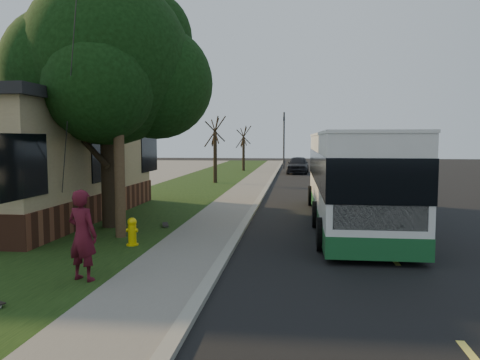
% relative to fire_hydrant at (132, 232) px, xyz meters
% --- Properties ---
extents(ground, '(120.00, 120.00, 0.00)m').
position_rel_fire_hydrant_xyz_m(ground, '(2.60, 0.00, -0.43)').
color(ground, black).
rests_on(ground, ground).
extents(road, '(8.00, 80.00, 0.01)m').
position_rel_fire_hydrant_xyz_m(road, '(6.60, 10.00, -0.43)').
color(road, black).
rests_on(road, ground).
extents(curb, '(0.25, 80.00, 0.12)m').
position_rel_fire_hydrant_xyz_m(curb, '(2.60, 10.00, -0.37)').
color(curb, gray).
rests_on(curb, ground).
extents(sidewalk, '(2.00, 80.00, 0.08)m').
position_rel_fire_hydrant_xyz_m(sidewalk, '(1.60, 10.00, -0.39)').
color(sidewalk, slate).
rests_on(sidewalk, ground).
extents(grass_verge, '(5.00, 80.00, 0.07)m').
position_rel_fire_hydrant_xyz_m(grass_verge, '(-1.90, 10.00, -0.40)').
color(grass_verge, black).
rests_on(grass_verge, ground).
extents(fire_hydrant, '(0.32, 0.32, 0.74)m').
position_rel_fire_hydrant_xyz_m(fire_hydrant, '(0.00, 0.00, 0.00)').
color(fire_hydrant, yellow).
rests_on(fire_hydrant, grass_verge).
extents(utility_pole, '(2.86, 3.21, 9.07)m').
position_rel_fire_hydrant_xyz_m(utility_pole, '(-0.71, 0.99, 4.20)').
color(utility_pole, '#473321').
rests_on(utility_pole, ground).
extents(leafy_tree, '(6.30, 6.00, 7.80)m').
position_rel_fire_hydrant_xyz_m(leafy_tree, '(-1.57, 2.65, 4.73)').
color(leafy_tree, black).
rests_on(leafy_tree, grass_verge).
extents(bare_tree_near, '(1.38, 1.21, 4.31)m').
position_rel_fire_hydrant_xyz_m(bare_tree_near, '(-0.90, 18.00, 1.72)').
color(bare_tree_near, black).
rests_on(bare_tree_near, grass_verge).
extents(bare_tree_far, '(1.38, 1.21, 4.03)m').
position_rel_fire_hydrant_xyz_m(bare_tree_far, '(-0.40, 30.00, 1.57)').
color(bare_tree_far, black).
rests_on(bare_tree_far, grass_verge).
extents(traffic_signal, '(0.18, 0.22, 5.50)m').
position_rel_fire_hydrant_xyz_m(traffic_signal, '(3.10, 34.00, 2.73)').
color(traffic_signal, '#2D2D30').
rests_on(traffic_signal, ground).
extents(transit_bus, '(2.62, 11.35, 3.07)m').
position_rel_fire_hydrant_xyz_m(transit_bus, '(6.12, 4.39, 1.21)').
color(transit_bus, silver).
rests_on(transit_bus, ground).
extents(skateboarder, '(0.76, 0.61, 1.81)m').
position_rel_fire_hydrant_xyz_m(skateboarder, '(0.10, -3.07, 0.54)').
color(skateboarder, '#4B0F1C').
rests_on(skateboarder, grass_verge).
extents(skateboard_main, '(0.39, 0.73, 0.07)m').
position_rel_fire_hydrant_xyz_m(skateboard_main, '(0.10, 2.80, -0.31)').
color(skateboard_main, black).
rests_on(skateboard_main, grass_verge).
extents(dumpster, '(1.44, 1.16, 1.24)m').
position_rel_fire_hydrant_xyz_m(dumpster, '(-4.80, 3.80, 0.23)').
color(dumpster, black).
rests_on(dumpster, building_lot).
extents(distant_car, '(1.99, 4.38, 1.46)m').
position_rel_fire_hydrant_xyz_m(distant_car, '(4.45, 27.95, 0.30)').
color(distant_car, black).
rests_on(distant_car, ground).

